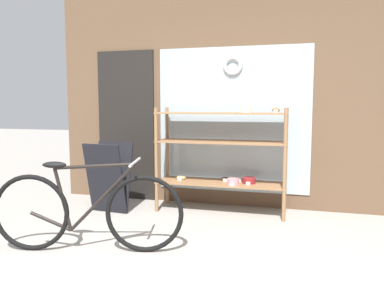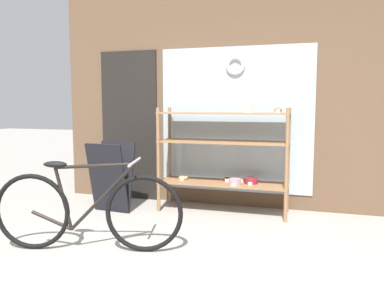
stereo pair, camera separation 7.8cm
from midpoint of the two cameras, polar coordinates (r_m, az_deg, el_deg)
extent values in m
plane|color=gray|center=(2.99, -5.54, -20.86)|extent=(30.00, 30.00, 0.00)
cube|color=brown|center=(5.07, 4.92, 12.51)|extent=(4.53, 0.08, 3.85)
cube|color=#A3B7C1|center=(4.96, 7.00, 3.65)|extent=(2.00, 0.02, 1.90)
cube|color=black|center=(5.42, -9.13, 2.75)|extent=(0.84, 0.03, 2.10)
torus|color=#B7B7BC|center=(4.97, 7.07, 11.73)|extent=(0.26, 0.06, 0.26)
cylinder|color=#8E6642|center=(4.72, -4.69, -2.46)|extent=(0.04, 0.04, 1.32)
cylinder|color=#8E6642|center=(4.41, 14.72, -3.24)|extent=(0.04, 0.04, 1.32)
cylinder|color=#8E6642|center=(5.11, -2.98, -1.79)|extent=(0.04, 0.04, 1.32)
cylinder|color=#8E6642|center=(4.83, 14.87, -2.45)|extent=(0.04, 0.04, 1.32)
cube|color=#8E6642|center=(4.75, 5.18, -5.92)|extent=(1.61, 0.47, 0.02)
cube|color=#8E6642|center=(4.67, 5.24, 0.33)|extent=(1.61, 0.47, 0.02)
cube|color=#8E6642|center=(4.65, 5.28, 4.70)|extent=(1.61, 0.47, 0.02)
torus|color=tan|center=(4.92, -0.88, -5.16)|extent=(0.13, 0.13, 0.04)
cube|color=white|center=(4.85, -1.13, -5.34)|extent=(0.05, 0.00, 0.04)
cylinder|color=maroon|center=(4.71, 9.46, -5.54)|extent=(0.16, 0.16, 0.07)
cube|color=white|center=(4.62, 9.32, -5.98)|extent=(0.05, 0.00, 0.04)
ellipsoid|color=brown|center=(4.58, 13.47, 5.05)|extent=(0.09, 0.08, 0.06)
cube|color=white|center=(4.53, 13.43, 4.86)|extent=(0.05, 0.00, 0.04)
ellipsoid|color=beige|center=(4.81, 8.03, -5.38)|extent=(0.08, 0.06, 0.05)
cube|color=white|center=(4.77, 7.94, -5.59)|extent=(0.05, 0.00, 0.04)
cylinder|color=beige|center=(4.62, 9.09, 5.31)|extent=(0.12, 0.12, 0.09)
cube|color=white|center=(4.55, 8.98, 4.96)|extent=(0.05, 0.00, 0.04)
cylinder|color=pink|center=(4.61, 7.03, -5.74)|extent=(0.15, 0.15, 0.07)
cube|color=white|center=(4.54, 6.86, -6.18)|extent=(0.05, 0.00, 0.04)
torus|color=#4C2D1E|center=(4.85, 5.98, -5.37)|extent=(0.13, 0.13, 0.04)
cube|color=white|center=(4.78, 5.82, -5.53)|extent=(0.05, 0.00, 0.04)
torus|color=black|center=(3.83, -22.64, -9.49)|extent=(0.71, 0.20, 0.72)
torus|color=black|center=(3.50, -6.67, -10.49)|extent=(0.71, 0.20, 0.72)
cylinder|color=black|center=(3.55, -12.85, -7.90)|extent=(0.62, 0.17, 0.64)
cylinder|color=black|center=(3.51, -13.99, -3.24)|extent=(0.73, 0.20, 0.07)
cylinder|color=black|center=(3.67, -18.43, -7.90)|extent=(0.17, 0.07, 0.59)
cylinder|color=black|center=(3.77, -20.02, -10.89)|extent=(0.38, 0.12, 0.19)
ellipsoid|color=black|center=(3.64, -19.56, -2.94)|extent=(0.23, 0.14, 0.06)
cylinder|color=#B2B2B7|center=(3.41, -8.08, -2.71)|extent=(0.13, 0.45, 0.02)
cube|color=black|center=(4.75, -12.34, -5.14)|extent=(0.52, 0.24, 0.87)
cube|color=black|center=(4.90, -11.17, -4.77)|extent=(0.52, 0.24, 0.87)
camera|label=1|loc=(0.04, -89.37, 0.07)|focal=35.00mm
camera|label=2|loc=(0.04, 90.63, -0.07)|focal=35.00mm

